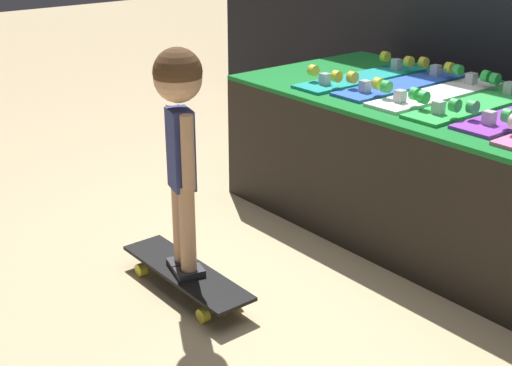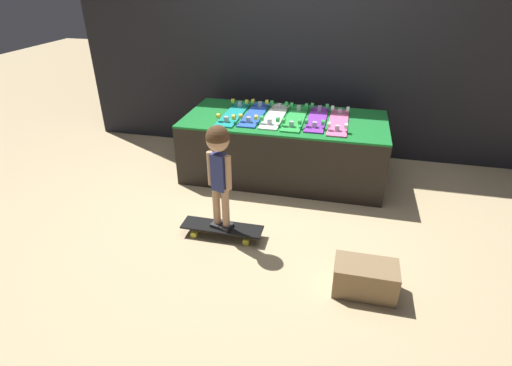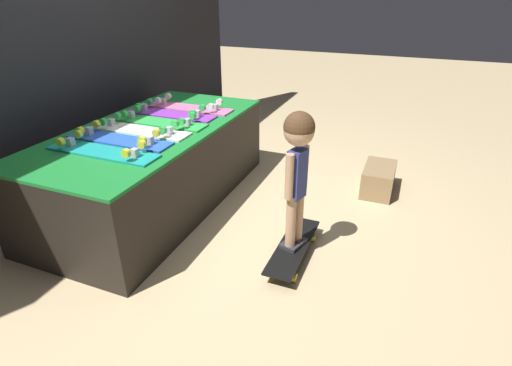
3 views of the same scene
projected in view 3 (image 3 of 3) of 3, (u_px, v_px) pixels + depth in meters
ground_plane at (219, 214)px, 3.00m from camera, size 16.00×16.00×0.00m
back_wall at (55, 33)px, 2.87m from camera, size 5.02×0.10×2.47m
display_rack at (154, 166)px, 3.04m from camera, size 1.98×0.95×0.62m
skateboard_teal_on_rack at (102, 150)px, 2.46m from camera, size 0.18×0.75×0.09m
skateboard_blue_on_rack at (119, 139)px, 2.64m from camera, size 0.18×0.75×0.09m
skateboard_white_on_rack at (140, 129)px, 2.81m from camera, size 0.18×0.75×0.09m
skateboard_green_on_rack at (159, 121)px, 2.98m from camera, size 0.18×0.75×0.09m
skateboard_purple_on_rack at (171, 113)px, 3.16m from camera, size 0.18×0.75×0.09m
skateboard_pink_on_rack at (189, 107)px, 3.32m from camera, size 0.18×0.75×0.09m
skateboard_on_floor at (293, 247)px, 2.50m from camera, size 0.66×0.18×0.09m
child at (298, 156)px, 2.22m from camera, size 0.20×0.17×0.86m
storage_box at (378, 179)px, 3.28m from camera, size 0.41×0.24×0.22m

